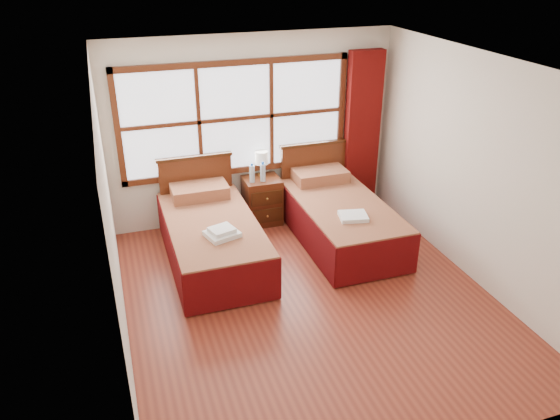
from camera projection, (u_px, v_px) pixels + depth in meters
name	position (u px, v px, depth m)	size (l,w,h in m)	color
floor	(310.00, 299.00, 6.17)	(4.50, 4.50, 0.00)	brown
ceiling	(316.00, 66.00, 5.03)	(4.50, 4.50, 0.00)	white
wall_back	(253.00, 130.00, 7.52)	(4.00, 4.00, 0.00)	silver
wall_left	(111.00, 222.00, 5.04)	(4.50, 4.50, 0.00)	silver
wall_right	(477.00, 171.00, 6.17)	(4.50, 4.50, 0.00)	silver
window	(236.00, 118.00, 7.33)	(3.16, 0.06, 1.56)	white
curtain	(362.00, 131.00, 7.91)	(0.50, 0.16, 2.30)	#5F0B09
bed_left	(212.00, 237.00, 6.81)	(1.09, 2.11, 1.06)	#3B1E0C
bed_right	(339.00, 217.00, 7.30)	(1.09, 2.11, 1.06)	#3B1E0C
nightstand	(262.00, 201.00, 7.74)	(0.50, 0.49, 0.67)	#522412
towels_left	(222.00, 233.00, 6.29)	(0.43, 0.40, 0.11)	white
towels_right	(353.00, 216.00, 6.71)	(0.39, 0.36, 0.05)	white
lamp	(261.00, 158.00, 7.60)	(0.18, 0.18, 0.35)	gold
bottle_near	(252.00, 174.00, 7.44)	(0.07, 0.07, 0.27)	#ACC9DE
bottle_far	(263.00, 172.00, 7.47)	(0.07, 0.07, 0.28)	#ACC9DE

